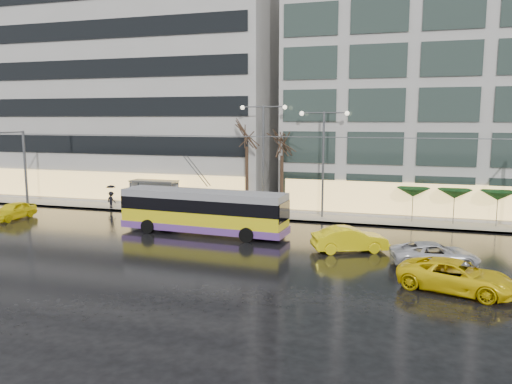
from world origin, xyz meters
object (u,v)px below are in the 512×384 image
at_px(bus_shelter, 151,188).
at_px(taxi_a, 13,211).
at_px(street_lamp_near, 263,144).
at_px(trolleybus, 203,213).

height_order(bus_shelter, taxi_a, bus_shelter).
bearing_deg(street_lamp_near, bus_shelter, -179.37).
distance_m(trolleybus, street_lamp_near, 9.25).
height_order(trolleybus, street_lamp_near, street_lamp_near).
relative_size(bus_shelter, street_lamp_near, 0.47).
bearing_deg(trolleybus, bus_shelter, 136.87).
relative_size(street_lamp_near, taxi_a, 2.19).
distance_m(bus_shelter, street_lamp_near, 11.14).
height_order(street_lamp_near, taxi_a, street_lamp_near).
xyz_separation_m(bus_shelter, street_lamp_near, (10.38, 0.11, 4.03)).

